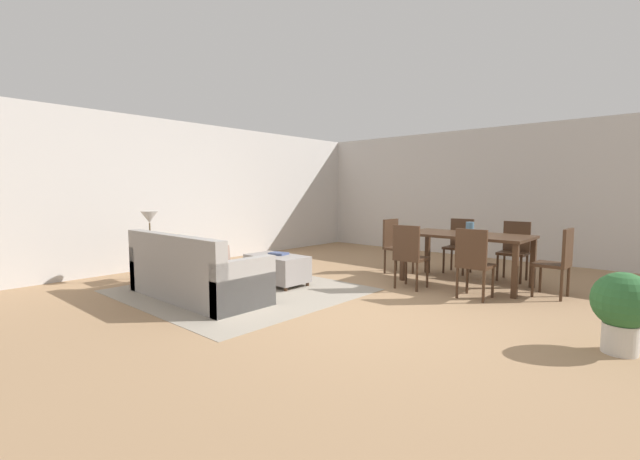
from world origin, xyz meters
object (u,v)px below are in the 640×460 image
(ottoman_table, at_px, (277,268))
(dining_chair_head_east, at_px, (559,259))
(dining_table, at_px, (466,240))
(dining_chair_far_right, at_px, (515,247))
(dining_chair_near_right, at_px, (473,260))
(dining_chair_near_left, at_px, (409,253))
(couch, at_px, (194,275))
(table_lamp, at_px, (149,219))
(vase_centerpiece, at_px, (470,228))
(dining_chair_head_west, at_px, (395,243))
(side_table, at_px, (151,253))
(book_on_ottoman, at_px, (279,254))
(dining_chair_far_left, at_px, (460,242))
(potted_plant, at_px, (622,306))

(ottoman_table, distance_m, dining_chair_head_east, 3.86)
(dining_table, relative_size, dining_chair_far_right, 1.94)
(dining_chair_near_right, bearing_deg, dining_chair_near_left, -177.16)
(couch, bearing_deg, dining_chair_head_east, 41.83)
(dining_chair_far_right, bearing_deg, dining_chair_head_east, -45.27)
(dining_table, bearing_deg, table_lamp, -139.74)
(dining_chair_head_east, height_order, vase_centerpiece, vase_centerpiece)
(dining_chair_far_right, xyz_separation_m, dining_chair_head_west, (-1.70, -0.76, 0.00))
(dining_chair_head_east, bearing_deg, ottoman_table, -150.16)
(dining_chair_near_left, height_order, dining_chair_head_west, same)
(side_table, xyz_separation_m, dining_table, (3.66, 3.10, 0.22))
(dining_chair_near_right, bearing_deg, ottoman_table, -156.61)
(dining_table, xyz_separation_m, dining_chair_head_west, (-1.25, 0.04, -0.15))
(ottoman_table, xyz_separation_m, book_on_ottoman, (-0.04, 0.06, 0.21))
(dining_chair_near_right, height_order, dining_chair_far_left, same)
(book_on_ottoman, bearing_deg, table_lamp, -140.78)
(side_table, height_order, table_lamp, table_lamp)
(dining_chair_near_left, relative_size, dining_chair_head_west, 1.00)
(side_table, relative_size, dining_chair_head_east, 0.62)
(dining_table, relative_size, dining_chair_near_right, 1.94)
(dining_chair_far_right, height_order, dining_chair_head_west, same)
(ottoman_table, relative_size, potted_plant, 1.31)
(dining_chair_head_west, xyz_separation_m, potted_plant, (3.35, -1.78, -0.10))
(vase_centerpiece, height_order, book_on_ottoman, vase_centerpiece)
(dining_chair_head_east, distance_m, dining_chair_head_west, 2.49)
(couch, height_order, ottoman_table, couch)
(ottoman_table, bearing_deg, book_on_ottoman, 118.72)
(table_lamp, xyz_separation_m, dining_table, (3.66, 3.10, -0.31))
(couch, bearing_deg, dining_chair_far_right, 55.19)
(vase_centerpiece, bearing_deg, dining_table, 156.13)
(dining_chair_far_left, relative_size, dining_chair_far_right, 1.00)
(dining_chair_far_left, relative_size, vase_centerpiece, 5.03)
(dining_chair_far_right, distance_m, dining_chair_head_east, 1.12)
(ottoman_table, relative_size, dining_chair_far_right, 1.01)
(dining_chair_far_right, bearing_deg, side_table, -136.58)
(dining_chair_near_right, relative_size, dining_chair_head_east, 1.00)
(dining_chair_head_west, bearing_deg, dining_chair_near_left, -48.96)
(dining_chair_head_east, height_order, potted_plant, dining_chair_head_east)
(ottoman_table, relative_size, dining_chair_head_west, 1.01)
(dining_chair_near_left, bearing_deg, dining_chair_far_right, 60.89)
(dining_chair_head_west, relative_size, vase_centerpiece, 5.03)
(dining_chair_near_left, xyz_separation_m, vase_centerpiece, (0.53, 0.83, 0.33))
(couch, relative_size, dining_table, 1.18)
(dining_chair_near_left, relative_size, vase_centerpiece, 5.03)
(vase_centerpiece, relative_size, potted_plant, 0.26)
(ottoman_table, distance_m, dining_chair_head_west, 2.14)
(dining_chair_near_right, relative_size, dining_chair_head_west, 1.00)
(dining_chair_near_right, xyz_separation_m, potted_plant, (1.66, -0.93, -0.10))
(dining_chair_far_left, bearing_deg, dining_chair_head_east, -26.14)
(book_on_ottoman, bearing_deg, dining_chair_far_left, 57.98)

